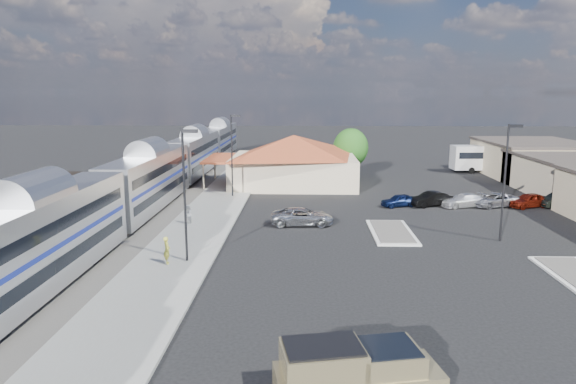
{
  "coord_description": "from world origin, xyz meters",
  "views": [
    {
      "loc": [
        -3.11,
        -38.74,
        11.27
      ],
      "look_at": [
        -4.57,
        4.91,
        2.8
      ],
      "focal_mm": 32.0,
      "sensor_mm": 36.0,
      "label": 1
    }
  ],
  "objects_px": {
    "pickup_truck": "(358,372)",
    "suv": "(302,217)",
    "station_depot": "(293,160)",
    "coach_bus": "(494,157)"
  },
  "relations": [
    {
      "from": "pickup_truck",
      "to": "suv",
      "type": "height_order",
      "value": "pickup_truck"
    },
    {
      "from": "station_depot",
      "to": "pickup_truck",
      "type": "distance_m",
      "value": 45.34
    },
    {
      "from": "pickup_truck",
      "to": "station_depot",
      "type": "bearing_deg",
      "value": -6.63
    },
    {
      "from": "station_depot",
      "to": "coach_bus",
      "type": "bearing_deg",
      "value": 21.71
    },
    {
      "from": "pickup_truck",
      "to": "coach_bus",
      "type": "bearing_deg",
      "value": -34.96
    },
    {
      "from": "pickup_truck",
      "to": "suv",
      "type": "xyz_separation_m",
      "value": [
        -2.22,
        25.49,
        -0.26
      ]
    },
    {
      "from": "station_depot",
      "to": "pickup_truck",
      "type": "bearing_deg",
      "value": -85.59
    },
    {
      "from": "station_depot",
      "to": "suv",
      "type": "distance_m",
      "value": 19.86
    },
    {
      "from": "pickup_truck",
      "to": "suv",
      "type": "bearing_deg",
      "value": -6.06
    },
    {
      "from": "station_depot",
      "to": "pickup_truck",
      "type": "relative_size",
      "value": 2.82
    }
  ]
}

